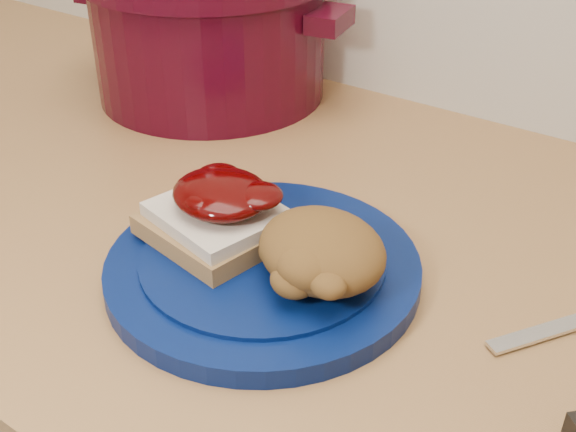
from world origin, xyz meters
The scene contains 5 objects.
plate centered at (-0.05, 1.41, 0.91)m, with size 0.25×0.25×0.02m, color #051447.
sandwich centered at (-0.09, 1.41, 0.94)m, with size 0.12×0.11×0.05m.
stuffing_mound centered at (0.01, 1.41, 0.95)m, with size 0.10×0.09×0.05m, color brown.
dutch_oven centered at (-0.33, 1.68, 0.98)m, with size 0.35×0.34×0.18m.
pepper_grinder centered at (-0.37, 1.72, 0.96)m, with size 0.05×0.05×0.12m.
Camera 1 is at (0.24, 1.05, 1.24)m, focal length 45.00 mm.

